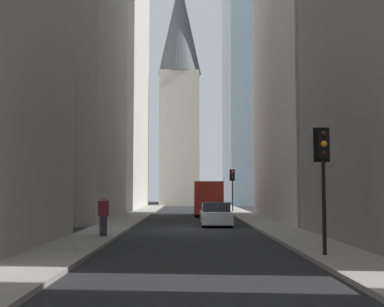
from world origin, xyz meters
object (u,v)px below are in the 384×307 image
(traffic_light_midblock, at_px, (232,180))
(traffic_light_foreground, at_px, (323,160))
(sedan_silver, at_px, (216,215))
(discarded_bottle, at_px, (76,250))
(pedestrian, at_px, (103,213))
(delivery_truck, at_px, (208,198))

(traffic_light_midblock, bearing_deg, traffic_light_foreground, 179.85)
(sedan_silver, xyz_separation_m, traffic_light_midblock, (18.00, -2.65, 2.43))
(sedan_silver, relative_size, traffic_light_foreground, 1.08)
(traffic_light_foreground, relative_size, traffic_light_midblock, 0.99)
(traffic_light_foreground, xyz_separation_m, discarded_bottle, (0.44, 7.77, -2.82))
(traffic_light_midblock, bearing_deg, pedestrian, 162.99)
(delivery_truck, bearing_deg, pedestrian, 164.97)
(sedan_silver, relative_size, discarded_bottle, 15.93)
(sedan_silver, distance_m, discarded_bottle, 15.14)
(traffic_light_midblock, relative_size, discarded_bottle, 14.89)
(traffic_light_foreground, relative_size, discarded_bottle, 14.76)
(traffic_light_foreground, xyz_separation_m, traffic_light_midblock, (32.65, -0.08, 0.03))
(sedan_silver, distance_m, pedestrian, 9.82)
(pedestrian, bearing_deg, delivery_truck, -15.03)
(delivery_truck, distance_m, pedestrian, 20.71)
(delivery_truck, distance_m, sedan_silver, 11.82)
(delivery_truck, xyz_separation_m, traffic_light_foreground, (-26.44, -2.56, 1.61))
(traffic_light_midblock, xyz_separation_m, discarded_bottle, (-32.21, 7.86, -2.85))
(delivery_truck, relative_size, traffic_light_midblock, 1.61)
(traffic_light_foreground, xyz_separation_m, pedestrian, (6.44, 7.93, -1.95))
(pedestrian, bearing_deg, sedan_silver, -33.20)
(sedan_silver, bearing_deg, delivery_truck, -0.00)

